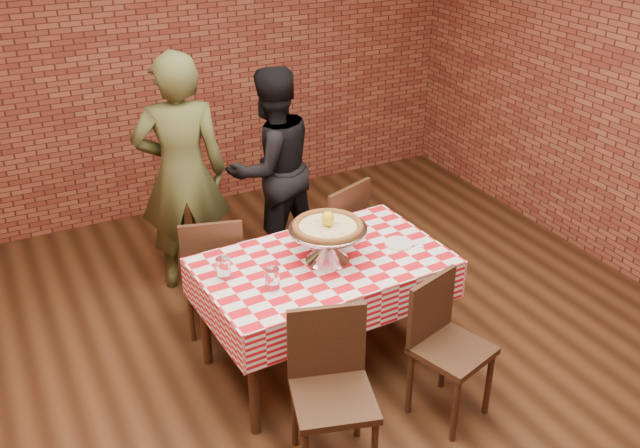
{
  "coord_description": "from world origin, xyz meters",
  "views": [
    {
      "loc": [
        -1.53,
        -2.88,
        2.94
      ],
      "look_at": [
        0.2,
        0.48,
        0.95
      ],
      "focal_mm": 39.91,
      "sensor_mm": 36.0,
      "label": 1
    }
  ],
  "objects_px": {
    "diner_olive": "(182,174)",
    "diner_black": "(272,168)",
    "water_glass_right": "(223,269)",
    "chair_far_left": "(213,269)",
    "pizza_stand": "(328,244)",
    "chair_near_left": "(334,400)",
    "chair_far_right": "(328,236)",
    "pizza": "(328,227)",
    "condiment_caddy": "(302,231)",
    "chair_near_right": "(452,353)",
    "water_glass_left": "(272,279)",
    "table": "(323,313)"
  },
  "relations": [
    {
      "from": "pizza",
      "to": "water_glass_right",
      "type": "height_order",
      "value": "pizza"
    },
    {
      "from": "table",
      "to": "diner_black",
      "type": "relative_size",
      "value": 0.93
    },
    {
      "from": "pizza_stand",
      "to": "water_glass_left",
      "type": "relative_size",
      "value": 3.67
    },
    {
      "from": "condiment_caddy",
      "to": "chair_near_right",
      "type": "relative_size",
      "value": 0.17
    },
    {
      "from": "water_glass_right",
      "to": "chair_near_left",
      "type": "distance_m",
      "value": 0.99
    },
    {
      "from": "water_glass_right",
      "to": "chair_far_left",
      "type": "distance_m",
      "value": 0.75
    },
    {
      "from": "chair_near_left",
      "to": "chair_far_left",
      "type": "height_order",
      "value": "chair_near_left"
    },
    {
      "from": "chair_far_right",
      "to": "condiment_caddy",
      "type": "bearing_deg",
      "value": 26.41
    },
    {
      "from": "chair_near_left",
      "to": "chair_near_right",
      "type": "xyz_separation_m",
      "value": [
        0.79,
        0.05,
        -0.02
      ]
    },
    {
      "from": "table",
      "to": "pizza",
      "type": "relative_size",
      "value": 3.46
    },
    {
      "from": "diner_olive",
      "to": "water_glass_left",
      "type": "bearing_deg",
      "value": 105.85
    },
    {
      "from": "water_glass_right",
      "to": "diner_black",
      "type": "relative_size",
      "value": 0.08
    },
    {
      "from": "pizza",
      "to": "chair_near_left",
      "type": "bearing_deg",
      "value": -115.76
    },
    {
      "from": "chair_near_left",
      "to": "diner_olive",
      "type": "distance_m",
      "value": 2.17
    },
    {
      "from": "diner_olive",
      "to": "diner_black",
      "type": "height_order",
      "value": "diner_olive"
    },
    {
      "from": "table",
      "to": "chair_far_left",
      "type": "bearing_deg",
      "value": 123.37
    },
    {
      "from": "chair_far_right",
      "to": "diner_black",
      "type": "xyz_separation_m",
      "value": [
        -0.16,
        0.62,
        0.33
      ]
    },
    {
      "from": "table",
      "to": "chair_near_left",
      "type": "height_order",
      "value": "chair_near_left"
    },
    {
      "from": "chair_near_left",
      "to": "chair_far_right",
      "type": "distance_m",
      "value": 1.74
    },
    {
      "from": "chair_far_right",
      "to": "pizza_stand",
      "type": "bearing_deg",
      "value": 40.75
    },
    {
      "from": "pizza_stand",
      "to": "chair_far_right",
      "type": "bearing_deg",
      "value": 61.73
    },
    {
      "from": "chair_far_left",
      "to": "water_glass_left",
      "type": "bearing_deg",
      "value": 110.39
    },
    {
      "from": "water_glass_left",
      "to": "chair_far_left",
      "type": "bearing_deg",
      "value": 94.52
    },
    {
      "from": "water_glass_right",
      "to": "chair_near_left",
      "type": "relative_size",
      "value": 0.15
    },
    {
      "from": "pizza",
      "to": "condiment_caddy",
      "type": "bearing_deg",
      "value": 97.28
    },
    {
      "from": "pizza",
      "to": "chair_far_left",
      "type": "relative_size",
      "value": 0.48
    },
    {
      "from": "water_glass_left",
      "to": "chair_far_right",
      "type": "distance_m",
      "value": 1.28
    },
    {
      "from": "water_glass_right",
      "to": "chair_near_left",
      "type": "xyz_separation_m",
      "value": [
        0.24,
        -0.88,
        -0.38
      ]
    },
    {
      "from": "chair_near_left",
      "to": "diner_black",
      "type": "distance_m",
      "value": 2.29
    },
    {
      "from": "table",
      "to": "pizza_stand",
      "type": "bearing_deg",
      "value": -5.58
    },
    {
      "from": "pizza_stand",
      "to": "table",
      "type": "bearing_deg",
      "value": 174.42
    },
    {
      "from": "pizza_stand",
      "to": "chair_far_right",
      "type": "height_order",
      "value": "pizza_stand"
    },
    {
      "from": "chair_near_right",
      "to": "pizza_stand",
      "type": "bearing_deg",
      "value": 100.88
    },
    {
      "from": "chair_near_left",
      "to": "chair_far_right",
      "type": "xyz_separation_m",
      "value": [
        0.79,
        1.55,
        0.0
      ]
    },
    {
      "from": "condiment_caddy",
      "to": "chair_near_left",
      "type": "bearing_deg",
      "value": -102.12
    },
    {
      "from": "water_glass_right",
      "to": "diner_olive",
      "type": "xyz_separation_m",
      "value": [
        0.15,
        1.24,
        0.07
      ]
    },
    {
      "from": "chair_far_right",
      "to": "diner_olive",
      "type": "distance_m",
      "value": 1.14
    },
    {
      "from": "pizza",
      "to": "chair_far_left",
      "type": "xyz_separation_m",
      "value": [
        -0.5,
        0.71,
        -0.54
      ]
    },
    {
      "from": "table",
      "to": "diner_black",
      "type": "height_order",
      "value": "diner_black"
    },
    {
      "from": "chair_near_left",
      "to": "chair_far_left",
      "type": "distance_m",
      "value": 1.52
    },
    {
      "from": "table",
      "to": "chair_near_left",
      "type": "bearing_deg",
      "value": -114.05
    },
    {
      "from": "condiment_caddy",
      "to": "chair_near_right",
      "type": "height_order",
      "value": "condiment_caddy"
    },
    {
      "from": "chair_far_left",
      "to": "water_glass_right",
      "type": "bearing_deg",
      "value": 93.87
    },
    {
      "from": "chair_near_left",
      "to": "diner_black",
      "type": "bearing_deg",
      "value": 90.4
    },
    {
      "from": "chair_near_right",
      "to": "chair_far_right",
      "type": "relative_size",
      "value": 0.95
    },
    {
      "from": "pizza_stand",
      "to": "chair_near_right",
      "type": "distance_m",
      "value": 0.96
    },
    {
      "from": "pizza_stand",
      "to": "diner_olive",
      "type": "bearing_deg",
      "value": 109.9
    },
    {
      "from": "water_glass_right",
      "to": "chair_far_left",
      "type": "xyz_separation_m",
      "value": [
        0.13,
        0.63,
        -0.38
      ]
    },
    {
      "from": "water_glass_right",
      "to": "diner_olive",
      "type": "bearing_deg",
      "value": 82.96
    },
    {
      "from": "pizza",
      "to": "water_glass_right",
      "type": "xyz_separation_m",
      "value": [
        -0.63,
        0.08,
        -0.15
      ]
    }
  ]
}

